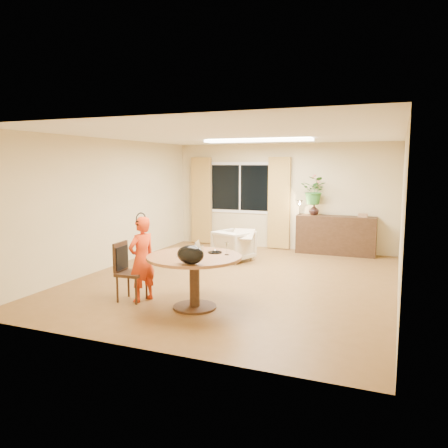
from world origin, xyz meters
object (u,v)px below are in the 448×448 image
object	(u,v)px
dining_chair	(132,272)
sideboard	(336,235)
child	(142,259)
armchair	(234,245)
dining_table	(194,267)

from	to	relation	value
dining_chair	sideboard	bearing A→B (deg)	59.99
child	armchair	xyz separation A→B (m)	(0.31, 3.18, -0.32)
dining_chair	child	bearing A→B (deg)	18.48
dining_chair	armchair	size ratio (longest dim) A/B	1.23
armchair	child	bearing A→B (deg)	105.07
child	dining_chair	bearing A→B (deg)	-49.83
dining_table	dining_chair	bearing A→B (deg)	-177.84
dining_table	dining_chair	distance (m)	1.06
dining_chair	child	size ratio (longest dim) A/B	0.69
dining_table	sideboard	size ratio (longest dim) A/B	0.76
dining_table	child	xyz separation A→B (m)	(-0.90, 0.02, 0.04)
armchair	sideboard	distance (m)	2.49
child	armchair	distance (m)	3.21
armchair	sideboard	bearing A→B (deg)	-121.40
dining_chair	child	distance (m)	0.26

